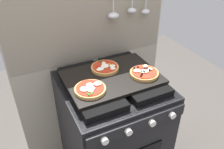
% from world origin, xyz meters
% --- Properties ---
extents(kitchen_backsplash, '(1.10, 0.09, 1.55)m').
position_xyz_m(kitchen_backsplash, '(0.00, 0.33, 0.79)').
color(kitchen_backsplash, '#B2A893').
rests_on(kitchen_backsplash, ground_plane).
extents(stove, '(0.60, 0.64, 0.90)m').
position_xyz_m(stove, '(-0.00, -0.00, 0.45)').
color(stove, black).
rests_on(stove, ground_plane).
extents(baking_tray, '(0.54, 0.38, 0.02)m').
position_xyz_m(baking_tray, '(0.00, 0.00, 0.91)').
color(baking_tray, black).
rests_on(baking_tray, stove).
extents(pizza_left, '(0.17, 0.17, 0.03)m').
position_xyz_m(pizza_left, '(-0.17, -0.08, 0.93)').
color(pizza_left, tan).
rests_on(pizza_left, baking_tray).
extents(pizza_right, '(0.17, 0.17, 0.03)m').
position_xyz_m(pizza_right, '(0.18, -0.07, 0.93)').
color(pizza_right, tan).
rests_on(pizza_right, baking_tray).
extents(pizza_center, '(0.17, 0.17, 0.03)m').
position_xyz_m(pizza_center, '(-0.01, 0.09, 0.93)').
color(pizza_center, tan).
rests_on(pizza_center, baking_tray).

